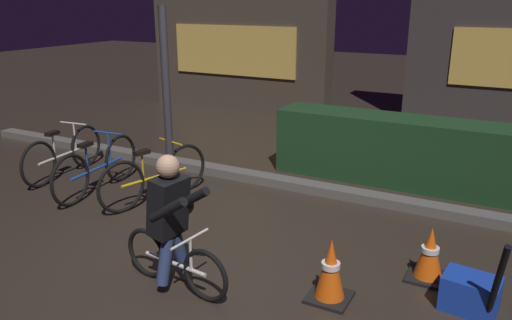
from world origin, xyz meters
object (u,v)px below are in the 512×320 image
at_px(traffic_cone_near, 330,271).
at_px(closed_umbrella, 496,286).
at_px(street_post, 167,106).
at_px(parked_bike_left_mid, 97,167).
at_px(parked_bike_leftmost, 64,154).
at_px(blue_crate, 470,293).
at_px(parked_bike_center_left, 155,176).
at_px(cyclist, 173,222).
at_px(traffic_cone_far, 430,254).

relative_size(traffic_cone_near, closed_umbrella, 0.67).
bearing_deg(traffic_cone_near, street_post, 153.99).
bearing_deg(parked_bike_left_mid, parked_bike_leftmost, 69.82).
relative_size(street_post, parked_bike_left_mid, 1.45).
height_order(blue_crate, closed_umbrella, closed_umbrella).
bearing_deg(parked_bike_left_mid, closed_umbrella, -104.20).
xyz_separation_m(parked_bike_center_left, closed_umbrella, (3.98, -0.90, 0.07)).
xyz_separation_m(blue_crate, closed_umbrella, (0.18, -0.25, 0.26)).
bearing_deg(parked_bike_left_mid, traffic_cone_near, -109.62).
bearing_deg(traffic_cone_near, parked_bike_leftmost, 165.12).
bearing_deg(blue_crate, cyclist, -160.36).
bearing_deg(traffic_cone_far, traffic_cone_near, -132.93).
height_order(traffic_cone_far, cyclist, cyclist).
bearing_deg(parked_bike_leftmost, parked_bike_center_left, -100.91).
bearing_deg(parked_bike_leftmost, parked_bike_left_mid, -111.57).
height_order(parked_bike_center_left, closed_umbrella, closed_umbrella).
distance_m(parked_bike_leftmost, closed_umbrella, 5.86).
bearing_deg(blue_crate, parked_bike_leftmost, 171.88).
relative_size(parked_bike_left_mid, traffic_cone_far, 3.20).
bearing_deg(traffic_cone_near, blue_crate, 20.26).
bearing_deg(street_post, closed_umbrella, -16.33).
bearing_deg(parked_bike_left_mid, parked_bike_center_left, -88.38).
height_order(parked_bike_leftmost, cyclist, cyclist).
bearing_deg(street_post, traffic_cone_near, -26.01).
relative_size(parked_bike_center_left, closed_umbrella, 1.86).
relative_size(blue_crate, closed_umbrella, 0.52).
height_order(parked_bike_leftmost, traffic_cone_near, parked_bike_leftmost).
xyz_separation_m(traffic_cone_far, closed_umbrella, (0.57, -0.59, 0.16)).
bearing_deg(blue_crate, traffic_cone_far, 139.22).
distance_m(street_post, blue_crate, 4.00).
distance_m(traffic_cone_near, traffic_cone_far, 1.01).
bearing_deg(closed_umbrella, parked_bike_left_mid, -113.26).
distance_m(traffic_cone_near, blue_crate, 1.16).
bearing_deg(parked_bike_left_mid, traffic_cone_far, -97.66).
height_order(street_post, closed_umbrella, street_post).
bearing_deg(street_post, blue_crate, -13.50).
relative_size(street_post, closed_umbrella, 2.83).
xyz_separation_m(parked_bike_center_left, blue_crate, (3.81, -0.65, -0.19)).
xyz_separation_m(parked_bike_center_left, traffic_cone_near, (2.72, -1.05, -0.07)).
height_order(traffic_cone_near, closed_umbrella, closed_umbrella).
bearing_deg(closed_umbrella, parked_bike_leftmost, -114.21).
xyz_separation_m(parked_bike_left_mid, traffic_cone_near, (3.61, -0.95, -0.07)).
xyz_separation_m(street_post, traffic_cone_far, (3.35, -0.56, -0.96)).
height_order(traffic_cone_near, cyclist, cyclist).
relative_size(parked_bike_leftmost, blue_crate, 3.65).
distance_m(street_post, cyclist, 2.29).
distance_m(traffic_cone_far, cyclist, 2.35).
bearing_deg(traffic_cone_far, closed_umbrella, -45.98).
xyz_separation_m(parked_bike_leftmost, cyclist, (3.21, -1.65, 0.29)).
height_order(parked_bike_leftmost, traffic_cone_far, parked_bike_leftmost).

